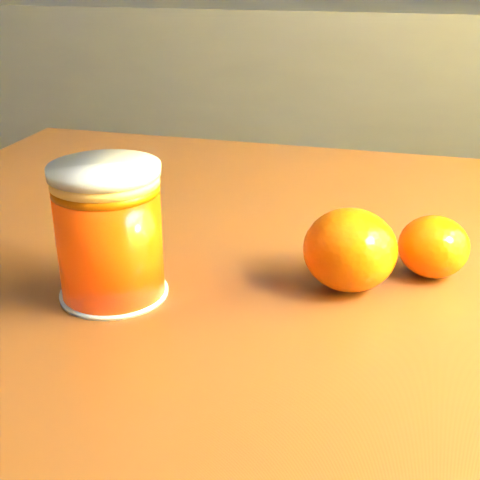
# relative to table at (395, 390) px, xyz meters

# --- Properties ---
(kitchen_counter) EXTENTS (3.15, 0.60, 0.90)m
(kitchen_counter) POSITION_rel_table_xyz_m (-0.96, 1.43, -0.24)
(kitchen_counter) COLOR #525357
(kitchen_counter) RESTS_ON ground
(table) EXTENTS (1.08, 0.78, 0.79)m
(table) POSITION_rel_table_xyz_m (0.00, 0.00, 0.00)
(table) COLOR brown
(table) RESTS_ON ground
(juice_glass) EXTENTS (0.08, 0.08, 0.10)m
(juice_glass) POSITION_rel_table_xyz_m (-0.22, -0.07, 0.15)
(juice_glass) COLOR #FF3C05
(juice_glass) RESTS_ON table
(orange_front) EXTENTS (0.09, 0.09, 0.06)m
(orange_front) POSITION_rel_table_xyz_m (-0.05, -0.01, 0.13)
(orange_front) COLOR #E55A04
(orange_front) RESTS_ON table
(orange_back) EXTENTS (0.06, 0.06, 0.05)m
(orange_back) POSITION_rel_table_xyz_m (0.02, 0.02, 0.13)
(orange_back) COLOR #E55A04
(orange_back) RESTS_ON table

